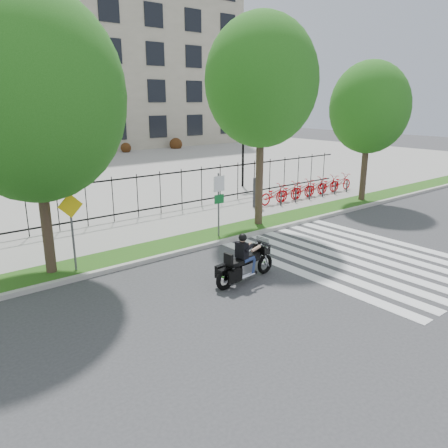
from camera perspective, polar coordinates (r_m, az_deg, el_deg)
ground at (r=12.70m, az=4.03°, el=-8.99°), size 120.00×120.00×0.00m
curb at (r=15.70m, az=-6.17°, el=-3.79°), size 60.00×0.20×0.15m
grass_verge at (r=16.38m, az=-7.78°, el=-3.00°), size 60.00×1.50×0.15m
sidewalk at (r=18.48m, az=-11.80°, el=-1.01°), size 60.00×3.50×0.15m
plaza at (r=34.74m, az=-25.28°, el=5.60°), size 80.00×34.00×0.10m
crosswalk_stripes at (r=16.15m, az=16.77°, el=-4.10°), size 5.70×8.00×0.01m
iron_fence at (r=19.75m, az=-14.31°, el=3.14°), size 30.00×0.06×2.00m
lamp_post_right at (r=27.22m, az=2.52°, el=11.37°), size 1.06×0.70×4.25m
street_tree_1 at (r=13.89m, az=-23.83°, el=15.05°), size 5.28×5.28×8.34m
street_tree_2 at (r=18.42m, az=4.92°, el=18.05°), size 4.59×4.59×8.56m
street_tree_3 at (r=24.30m, az=18.46°, el=14.21°), size 4.07×4.07×7.17m
bike_share_station at (r=24.68m, az=10.98°, el=4.64°), size 7.82×0.87×1.50m
sign_pole_regulatory at (r=16.89m, az=-0.68°, el=3.59°), size 0.50×0.09×2.50m
sign_pole_warning at (r=14.19m, az=-19.28°, el=0.31°), size 0.78×0.09×2.49m
motorcycle_rider at (r=13.25m, az=2.82°, el=-4.98°), size 2.42×0.76×1.87m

